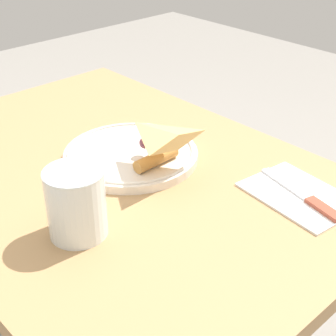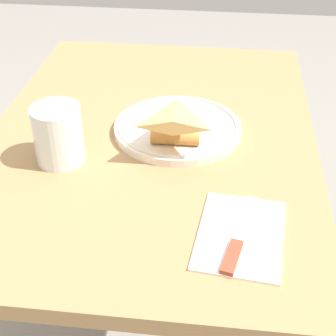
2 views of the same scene
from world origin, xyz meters
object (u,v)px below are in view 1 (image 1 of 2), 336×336
(dining_table, at_px, (115,228))
(butter_knife, at_px, (303,195))
(napkin_folded, at_px, (299,195))
(plate_pizza, at_px, (133,153))
(milk_glass, at_px, (76,204))

(dining_table, height_order, butter_knife, butter_knife)
(dining_table, xyz_separation_m, butter_knife, (-0.30, -0.18, 0.14))
(dining_table, distance_m, napkin_folded, 0.36)
(dining_table, bearing_deg, plate_pizza, -87.71)
(plate_pizza, height_order, napkin_folded, plate_pizza)
(dining_table, distance_m, plate_pizza, 0.16)
(plate_pizza, xyz_separation_m, napkin_folded, (-0.29, -0.13, -0.01))
(napkin_folded, relative_size, butter_knife, 1.05)
(plate_pizza, height_order, butter_knife, plate_pizza)
(dining_table, xyz_separation_m, napkin_folded, (-0.29, -0.18, 0.14))
(napkin_folded, distance_m, butter_knife, 0.01)
(dining_table, relative_size, napkin_folded, 4.74)
(plate_pizza, height_order, milk_glass, milk_glass)
(plate_pizza, bearing_deg, milk_glass, 120.30)
(milk_glass, height_order, butter_knife, milk_glass)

